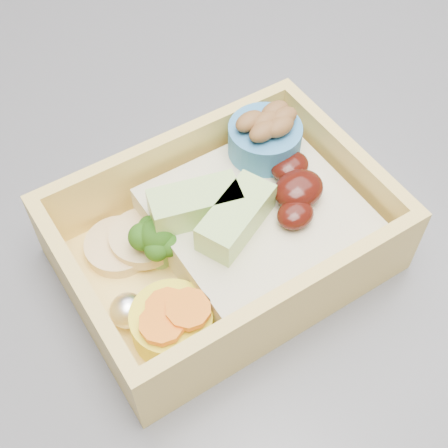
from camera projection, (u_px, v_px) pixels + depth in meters
bento_box at (230, 230)px, 0.39m from camera, size 0.21×0.16×0.07m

